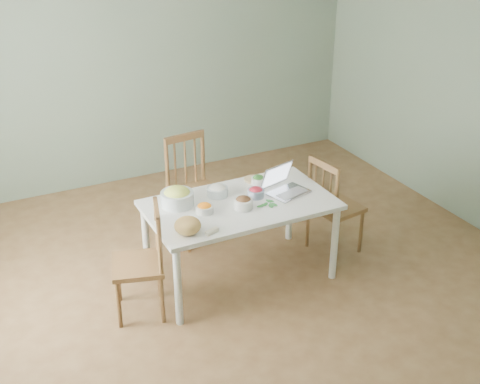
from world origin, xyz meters
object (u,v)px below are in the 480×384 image
dining_table (240,240)px  chair_left (137,262)px  chair_far (196,191)px  bread_boule (188,226)px  laptop (289,181)px  chair_right (336,205)px  bowl_squash (177,196)px

dining_table → chair_left: 0.95m
chair_far → bread_boule: chair_far is taller
chair_far → laptop: 1.02m
chair_right → dining_table: bearing=82.7°
bread_boule → laptop: 1.06m
chair_far → bowl_squash: 0.77m
chair_left → chair_right: 1.93m
chair_left → chair_right: (1.92, 0.11, 0.01)m
dining_table → chair_right: size_ratio=1.64×
dining_table → chair_right: 0.99m
chair_left → chair_right: bearing=109.0°
chair_far → dining_table: bearing=-90.9°
chair_right → laptop: (-0.54, -0.05, 0.37)m
chair_far → bread_boule: bearing=-121.9°
bread_boule → bowl_squash: bowl_squash is taller
bread_boule → chair_far: bearing=64.6°
dining_table → chair_far: (-0.08, 0.78, 0.15)m
bread_boule → chair_left: bearing=153.4°
chair_right → laptop: bearing=86.6°
bowl_squash → laptop: laptop is taller
laptop → bread_boule: bearing=177.5°
chair_left → chair_right: chair_right is taller
dining_table → chair_left: chair_left is taller
bowl_squash → chair_left: bearing=-148.1°
chair_left → bowl_squash: chair_left is taller
bread_boule → dining_table: bearing=25.3°
dining_table → chair_right: chair_right is taller
chair_right → bread_boule: size_ratio=4.62×
dining_table → bowl_squash: 0.68m
dining_table → bread_boule: 0.77m
dining_table → bread_boule: bearing=-154.7°
chair_left → bowl_squash: (0.46, 0.29, 0.34)m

